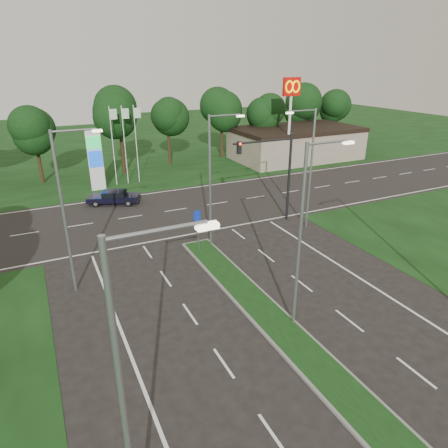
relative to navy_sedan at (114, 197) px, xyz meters
name	(u,v)px	position (x,y,z in m)	size (l,w,h in m)	color
ground	(370,421)	(3.49, -27.99, -0.66)	(160.00, 160.00, 0.00)	black
verge_far	(101,147)	(3.49, 27.01, -0.66)	(160.00, 50.00, 0.02)	black
cross_road	(165,212)	(3.49, -3.99, -0.66)	(160.00, 12.00, 0.02)	black
median_kerb	(304,352)	(3.49, -23.99, -0.60)	(2.00, 26.00, 0.12)	slate
commercial_building	(296,143)	(25.49, 8.01, 1.34)	(16.00, 9.00, 4.00)	gray
streetlight_median_near	(304,229)	(4.49, -21.99, 4.42)	(2.53, 0.22, 9.00)	gray
streetlight_median_far	(213,176)	(4.49, -11.99, 4.42)	(2.53, 0.22, 9.00)	gray
streetlight_left_near	(130,390)	(-4.81, -27.99, 4.42)	(2.53, 0.22, 9.00)	gray
streetlight_left_far	(66,206)	(-4.81, -13.99, 4.42)	(2.53, 0.22, 9.00)	gray
streetlight_right_far	(309,163)	(12.29, -11.99, 4.42)	(2.53, 0.22, 9.00)	gray
traffic_signal	(276,166)	(10.68, -9.99, 3.99)	(5.10, 0.42, 7.00)	black
median_signs	(198,223)	(3.49, -11.59, 1.05)	(1.16, 1.76, 2.38)	gray
gas_pylon	(98,158)	(-0.30, 5.06, 2.54)	(5.80, 1.26, 8.00)	silver
mcdonalds_sign	(291,100)	(21.49, 3.98, 7.33)	(2.20, 0.47, 10.40)	silver
treeline_far	(119,111)	(3.59, 11.94, 6.17)	(6.00, 6.00, 9.90)	black
navy_sedan	(114,197)	(0.00, 0.00, 0.00)	(4.83, 3.39, 1.23)	black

